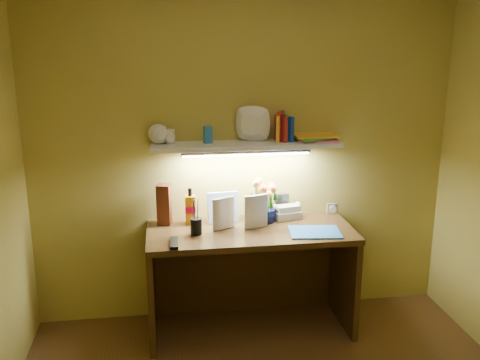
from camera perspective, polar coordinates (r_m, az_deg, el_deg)
The scene contains 13 objects.
desk at distance 3.79m, azimuth 1.12°, elevation -10.63°, with size 1.40×0.60×0.75m, color #37250F.
flower_bouquet at distance 3.76m, azimuth 2.45°, elevation -2.09°, with size 0.20×0.20×0.32m, color #090D38, non-canonical shape.
telephone at distance 3.86m, azimuth 4.97°, elevation -3.27°, with size 0.19×0.14×0.11m, color beige, non-canonical shape.
desk_clock at distance 4.01m, azimuth 9.78°, elevation -3.00°, with size 0.08×0.04×0.08m, color silver.
whisky_bottle at distance 3.73m, azimuth -5.32°, elevation -2.78°, with size 0.07×0.07×0.26m, color #A66304, non-canonical shape.
whisky_box at distance 3.74m, azimuth -8.09°, elevation -2.59°, with size 0.09×0.09×0.28m, color #592614.
pen_cup at distance 3.54m, azimuth -4.71°, elevation -4.36°, with size 0.08×0.08×0.19m, color black.
art_card at distance 3.75m, azimuth -1.85°, elevation -2.93°, with size 0.22×0.04×0.22m, color white, non-canonical shape.
tv_remote at distance 3.41m, azimuth -7.04°, elevation -6.68°, with size 0.05×0.19×0.02m, color black.
blue_folder at distance 3.62m, azimuth 7.97°, elevation -5.52°, with size 0.34×0.25×0.01m, color blue.
desk_book_a at distance 3.57m, azimuth -2.92°, elevation -3.81°, with size 0.17×0.02×0.23m, color beige.
desk_book_b at distance 3.60m, azimuth 0.50°, elevation -3.57°, with size 0.17×0.02×0.24m, color white.
wall_shelf at distance 3.66m, azimuth 0.96°, elevation 4.33°, with size 1.32×0.34×0.23m.
Camera 1 is at (-0.57, -2.17, 2.01)m, focal length 40.00 mm.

